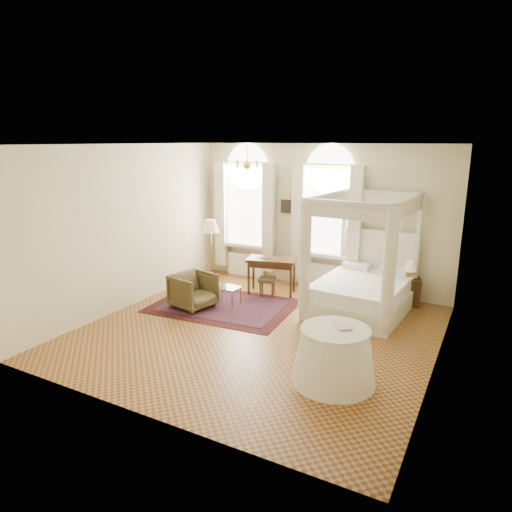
{
  "coord_description": "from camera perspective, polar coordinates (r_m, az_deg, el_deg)",
  "views": [
    {
      "loc": [
        3.61,
        -6.8,
        3.37
      ],
      "look_at": [
        -0.27,
        0.4,
        1.28
      ],
      "focal_mm": 32.0,
      "sensor_mm": 36.0,
      "label": 1
    }
  ],
  "objects": [
    {
      "name": "coffee_table",
      "position": [
        9.62,
        -3.68,
        -4.05
      ],
      "size": [
        0.58,
        0.42,
        0.38
      ],
      "color": "silver",
      "rests_on": "ground"
    },
    {
      "name": "wall_pictures",
      "position": [
        10.49,
        8.46,
        6.04
      ],
      "size": [
        2.54,
        0.03,
        0.39
      ],
      "color": "black",
      "rests_on": "room_walls"
    },
    {
      "name": "writing_desk",
      "position": [
        10.18,
        1.97,
        -0.93
      ],
      "size": [
        1.19,
        0.81,
        0.81
      ],
      "color": "#38200F",
      "rests_on": "ground"
    },
    {
      "name": "floor_lamp",
      "position": [
        10.74,
        -5.68,
        3.33
      ],
      "size": [
        0.4,
        0.4,
        1.57
      ],
      "color": "#B1963B",
      "rests_on": "ground"
    },
    {
      "name": "stool",
      "position": [
        10.1,
        1.42,
        -3.14
      ],
      "size": [
        0.45,
        0.45,
        0.41
      ],
      "color": "#43361D",
      "rests_on": "ground"
    },
    {
      "name": "nightstand_lamp",
      "position": [
        9.9,
        18.71,
        -1.36
      ],
      "size": [
        0.25,
        0.25,
        0.37
      ],
      "color": "#B1963B",
      "rests_on": "nightstand"
    },
    {
      "name": "book",
      "position": [
        6.56,
        9.92,
        -8.69
      ],
      "size": [
        0.33,
        0.35,
        0.03
      ],
      "primitive_type": "imported",
      "rotation": [
        0.0,
        0.0,
        0.62
      ],
      "color": "black",
      "rests_on": "side_table"
    },
    {
      "name": "chandelier",
      "position": [
        9.2,
        -1.11,
        11.41
      ],
      "size": [
        0.51,
        0.45,
        0.5
      ],
      "color": "#B1963B",
      "rests_on": "room_walls"
    },
    {
      "name": "oriental_rug",
      "position": [
        9.62,
        -4.11,
        -6.21
      ],
      "size": [
        3.01,
        2.28,
        0.01
      ],
      "color": "#3A0D0F",
      "rests_on": "ground"
    },
    {
      "name": "side_table",
      "position": [
        6.7,
        9.75,
        -12.2
      ],
      "size": [
        1.2,
        1.2,
        0.82
      ],
      "color": "white",
      "rests_on": "ground"
    },
    {
      "name": "window_left",
      "position": [
        11.29,
        -1.32,
        4.7
      ],
      "size": [
        1.62,
        0.27,
        3.29
      ],
      "color": "white",
      "rests_on": "room_walls"
    },
    {
      "name": "window_right",
      "position": [
        10.43,
        8.78,
        3.73
      ],
      "size": [
        1.62,
        0.27,
        3.29
      ],
      "color": "white",
      "rests_on": "room_walls"
    },
    {
      "name": "laptop",
      "position": [
        10.18,
        1.15,
        -0.18
      ],
      "size": [
        0.3,
        0.2,
        0.02
      ],
      "primitive_type": "imported",
      "rotation": [
        0.0,
        0.0,
        3.17
      ],
      "color": "black",
      "rests_on": "writing_desk"
    },
    {
      "name": "armchair",
      "position": [
        9.49,
        -7.83,
        -4.32
      ],
      "size": [
        0.93,
        0.92,
        0.72
      ],
      "primitive_type": "imported",
      "rotation": [
        0.0,
        0.0,
        1.37
      ],
      "color": "#42371C",
      "rests_on": "ground"
    },
    {
      "name": "nightstand",
      "position": [
        10.09,
        18.61,
        -4.23
      ],
      "size": [
        0.5,
        0.47,
        0.58
      ],
      "primitive_type": "cube",
      "rotation": [
        0.0,
        0.0,
        0.3
      ],
      "color": "#38200F",
      "rests_on": "ground"
    },
    {
      "name": "ground",
      "position": [
        8.4,
        0.33,
        -9.34
      ],
      "size": [
        6.0,
        6.0,
        0.0
      ],
      "primitive_type": "plane",
      "color": "olive",
      "rests_on": "ground"
    },
    {
      "name": "canopy_bed",
      "position": [
        9.36,
        13.02,
        -3.71
      ],
      "size": [
        1.91,
        2.28,
        2.35
      ],
      "color": "beige",
      "rests_on": "ground"
    },
    {
      "name": "room_walls",
      "position": [
        7.82,
        0.36,
        4.07
      ],
      "size": [
        6.0,
        6.0,
        6.0
      ],
      "color": "beige",
      "rests_on": "ground"
    }
  ]
}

